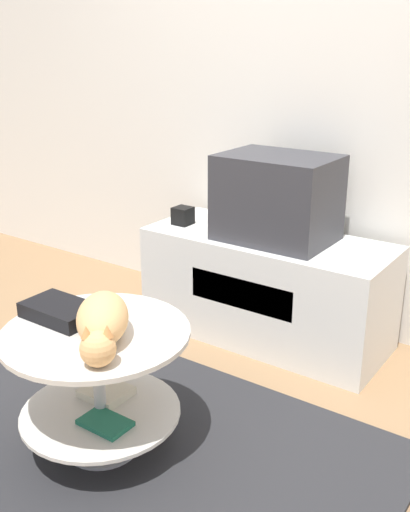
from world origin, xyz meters
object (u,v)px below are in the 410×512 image
at_px(tv, 277,198).
at_px(dvd_box, 60,311).
at_px(speaker, 183,216).
at_px(cat, 102,322).

bearing_deg(tv, dvd_box, -101.93).
height_order(tv, speaker, tv).
bearing_deg(cat, dvd_box, -139.39).
relative_size(speaker, cat, 0.22).
height_order(tv, cat, tv).
bearing_deg(speaker, cat, -65.29).
xyz_separation_m(tv, dvd_box, (-0.25, -1.16, -0.21)).
height_order(speaker, dvd_box, speaker).
xyz_separation_m(speaker, cat, (0.53, -1.15, -0.01)).
distance_m(tv, cat, 1.22).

